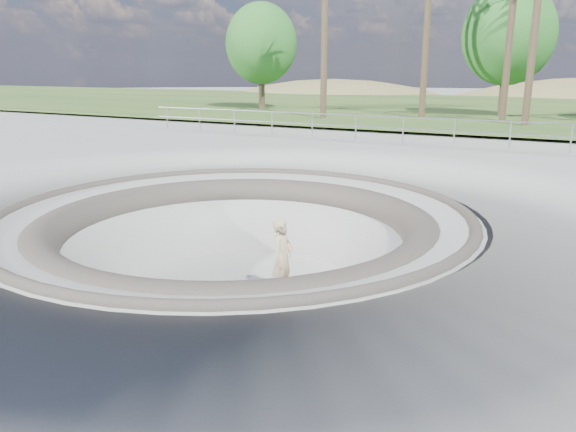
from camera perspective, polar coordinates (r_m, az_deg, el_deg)
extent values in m
plane|color=#A9A9A4|center=(12.24, -5.38, 0.39)|extent=(180.00, 180.00, 0.00)
torus|color=#A9A9A4|center=(12.88, -5.16, -8.27)|extent=(14.00, 14.00, 4.00)
cylinder|color=#A9A9A4|center=(12.86, -5.17, -8.06)|extent=(6.60, 6.60, 0.10)
torus|color=#554D44|center=(12.24, -5.37, 0.29)|extent=(10.24, 10.24, 0.24)
torus|color=#554D44|center=(12.35, -5.33, -1.64)|extent=(8.91, 8.91, 0.81)
cube|color=#2D5120|center=(44.42, 20.11, 10.26)|extent=(180.00, 36.00, 0.12)
ellipsoid|color=olive|center=(71.50, 4.58, 7.11)|extent=(50.40, 36.00, 23.40)
cylinder|color=#969A9E|center=(22.89, 11.67, 9.82)|extent=(25.00, 0.05, 0.05)
cylinder|color=#969A9E|center=(22.93, 11.61, 8.70)|extent=(25.00, 0.05, 0.05)
cube|color=brown|center=(12.44, -0.58, -8.18)|extent=(0.85, 0.30, 0.02)
cylinder|color=#A9A9AE|center=(12.45, -0.58, -8.33)|extent=(0.05, 0.18, 0.04)
cylinder|color=#A9A9AE|center=(12.45, -0.58, -8.33)|extent=(0.05, 0.18, 0.04)
cylinder|color=white|center=(12.46, -0.58, -8.36)|extent=(0.07, 0.04, 0.07)
cylinder|color=white|center=(12.46, -0.58, -8.36)|extent=(0.07, 0.04, 0.07)
cylinder|color=white|center=(12.46, -0.58, -8.36)|extent=(0.07, 0.04, 0.07)
cylinder|color=white|center=(12.46, -0.58, -8.36)|extent=(0.07, 0.04, 0.07)
imported|color=tan|center=(12.12, -0.59, -4.33)|extent=(0.44, 0.65, 1.75)
cylinder|color=brown|center=(32.49, 3.75, 19.43)|extent=(0.36, 0.36, 11.03)
cylinder|color=brown|center=(33.67, 13.90, 17.75)|extent=(0.36, 0.36, 9.70)
cylinder|color=brown|center=(30.72, 23.99, 18.89)|extent=(0.36, 0.36, 11.41)
cylinder|color=brown|center=(32.91, 21.56, 16.07)|extent=(0.36, 0.36, 8.34)
cylinder|color=brown|center=(40.80, -2.71, 13.72)|extent=(0.44, 0.44, 4.24)
ellipsoid|color=#246B25|center=(40.83, -2.75, 17.12)|extent=(5.07, 4.61, 5.53)
cylinder|color=brown|center=(36.53, 21.12, 12.81)|extent=(0.44, 0.44, 4.44)
ellipsoid|color=#246B25|center=(36.58, 21.50, 16.77)|extent=(5.31, 4.82, 5.79)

